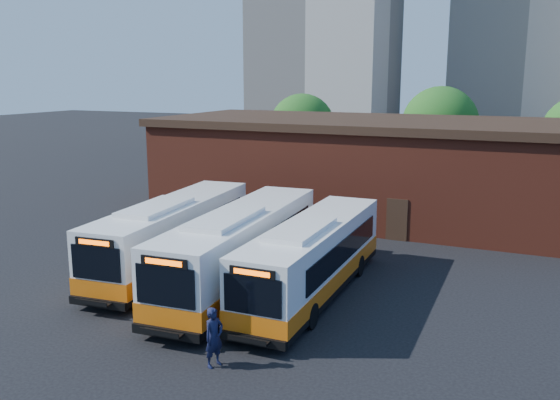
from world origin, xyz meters
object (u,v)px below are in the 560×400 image
at_px(bus_mideast, 313,261).
at_px(transit_worker, 214,337).
at_px(bus_west, 173,237).
at_px(bus_midwest, 241,251).

xyz_separation_m(bus_mideast, transit_worker, (-0.61, -7.25, -0.52)).
height_order(bus_west, bus_mideast, bus_west).
bearing_deg(bus_midwest, transit_worker, -72.57).
xyz_separation_m(bus_west, bus_mideast, (7.45, -0.67, -0.05)).
xyz_separation_m(bus_west, transit_worker, (6.84, -7.92, -0.58)).
bearing_deg(transit_worker, bus_west, 60.03).
height_order(bus_mideast, transit_worker, bus_mideast).
height_order(bus_west, bus_midwest, bus_midwest).
distance_m(bus_west, transit_worker, 10.48).
bearing_deg(bus_west, bus_mideast, -10.05).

